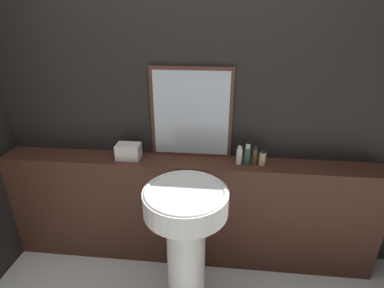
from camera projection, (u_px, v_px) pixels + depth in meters
The scene contains 9 objects.
wall_back at pixel (190, 112), 2.24m from camera, with size 8.00×0.06×2.50m.
vanity_counter at pixel (189, 211), 2.42m from camera, with size 2.90×0.24×0.91m.
pedestal_sink at pixel (186, 235), 1.90m from camera, with size 0.52×0.52×0.97m.
mirror at pixel (191, 114), 2.19m from camera, with size 0.60×0.03×0.68m.
towel_stack at pixel (129, 151), 2.26m from camera, with size 0.18×0.12×0.12m.
shampoo_bottle at pixel (239, 156), 2.18m from camera, with size 0.04×0.04×0.14m.
conditioner_bottle at pixel (247, 155), 2.17m from camera, with size 0.05×0.05×0.15m.
lotion_bottle at pixel (255, 156), 2.17m from camera, with size 0.04×0.04×0.14m.
body_wash_bottle at pixel (262, 158), 2.17m from camera, with size 0.05×0.05×0.12m.
Camera 1 is at (0.24, -0.79, 1.93)m, focal length 28.00 mm.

